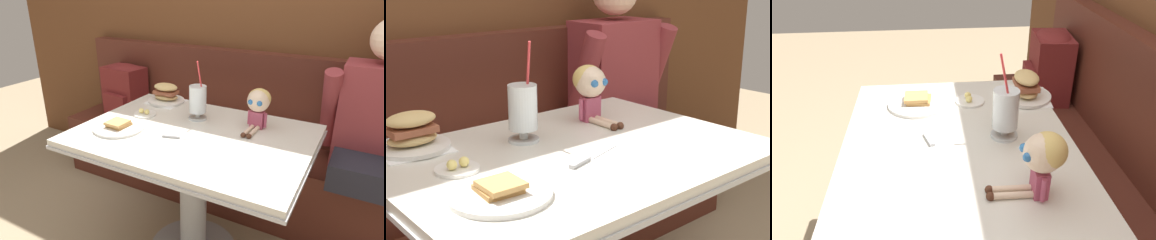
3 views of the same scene
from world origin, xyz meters
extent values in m
cube|color=silver|center=(0.00, 0.18, 0.72)|extent=(1.10, 0.80, 0.03)
cube|color=#B7BABF|center=(0.00, 0.18, 0.70)|extent=(1.11, 0.81, 0.02)
cylinder|color=#A5A8AD|center=(0.00, 0.18, 0.37)|extent=(0.14, 0.14, 0.65)
cylinder|color=white|center=(-0.34, 0.04, 0.75)|extent=(0.25, 0.25, 0.01)
cube|color=#B78447|center=(-0.34, 0.04, 0.76)|extent=(0.10, 0.10, 0.01)
cube|color=tan|center=(-0.34, 0.03, 0.78)|extent=(0.10, 0.10, 0.01)
cylinder|color=silver|center=(-0.06, 0.34, 0.74)|extent=(0.10, 0.10, 0.01)
cylinder|color=silver|center=(-0.06, 0.34, 0.77)|extent=(0.03, 0.03, 0.03)
cylinder|color=silver|center=(-0.06, 0.34, 0.85)|extent=(0.09, 0.09, 0.14)
cylinder|color=brown|center=(-0.06, 0.34, 0.84)|extent=(0.08, 0.08, 0.12)
cylinder|color=#DB383D|center=(-0.05, 0.34, 0.95)|extent=(0.02, 0.05, 0.22)
cube|color=white|center=(-0.36, 0.49, 0.74)|extent=(0.21, 0.21, 0.00)
cylinder|color=white|center=(-0.36, 0.49, 0.75)|extent=(0.22, 0.22, 0.01)
ellipsoid|color=tan|center=(-0.36, 0.49, 0.77)|extent=(0.15, 0.10, 0.04)
cube|color=#995138|center=(-0.36, 0.49, 0.80)|extent=(0.14, 0.09, 0.02)
ellipsoid|color=tan|center=(-0.36, 0.49, 0.83)|extent=(0.15, 0.10, 0.04)
cylinder|color=white|center=(-0.34, 0.25, 0.74)|extent=(0.12, 0.12, 0.01)
sphere|color=#F4E07A|center=(-0.36, 0.25, 0.76)|extent=(0.03, 0.03, 0.03)
sphere|color=#F4E07A|center=(-0.32, 0.25, 0.76)|extent=(0.03, 0.03, 0.03)
cube|color=silver|center=(0.06, 0.11, 0.74)|extent=(0.14, 0.06, 0.00)
cube|color=#B2B5BA|center=(-0.06, 0.08, 0.75)|extent=(0.09, 0.04, 0.01)
cube|color=#B74C6B|center=(0.25, 0.38, 0.78)|extent=(0.06, 0.04, 0.08)
sphere|color=beige|center=(0.25, 0.38, 0.88)|extent=(0.11, 0.11, 0.11)
ellipsoid|color=#D8B766|center=(0.25, 0.40, 0.89)|extent=(0.11, 0.11, 0.10)
sphere|color=#2D6BB2|center=(0.22, 0.34, 0.88)|extent=(0.03, 0.03, 0.03)
sphere|color=#2D6BB2|center=(0.27, 0.33, 0.88)|extent=(0.03, 0.03, 0.03)
cylinder|color=beige|center=(0.23, 0.30, 0.75)|extent=(0.02, 0.12, 0.02)
cylinder|color=beige|center=(0.26, 0.30, 0.75)|extent=(0.02, 0.12, 0.02)
sphere|color=#4C2819|center=(0.23, 0.24, 0.75)|extent=(0.03, 0.03, 0.03)
sphere|color=#4C2819|center=(0.26, 0.24, 0.75)|extent=(0.03, 0.03, 0.03)
cylinder|color=#B74C6B|center=(0.21, 0.38, 0.79)|extent=(0.02, 0.02, 0.07)
cylinder|color=#B74C6B|center=(0.29, 0.38, 0.79)|extent=(0.02, 0.02, 0.07)
cube|color=maroon|center=(-0.93, 0.79, 0.64)|extent=(0.32, 0.23, 0.38)
cube|color=maroon|center=(-0.93, 0.67, 0.56)|extent=(0.21, 0.07, 0.17)
ellipsoid|color=maroon|center=(-0.93, 0.79, 0.82)|extent=(0.30, 0.22, 0.07)
camera|label=1|loc=(0.71, -1.12, 1.40)|focal=31.65mm
camera|label=2|loc=(-0.93, -0.93, 1.26)|focal=48.41mm
camera|label=3|loc=(1.04, 0.09, 1.45)|focal=34.98mm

